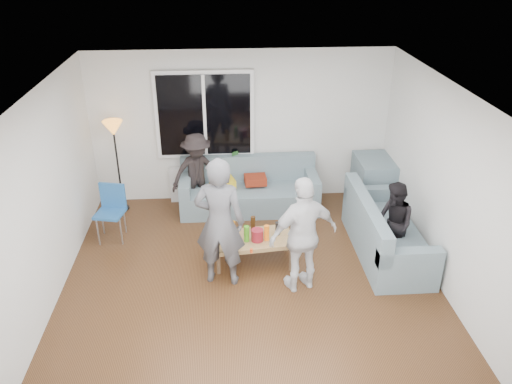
{
  "coord_description": "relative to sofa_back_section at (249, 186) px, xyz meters",
  "views": [
    {
      "loc": [
        -0.33,
        -5.44,
        4.19
      ],
      "look_at": [
        0.1,
        0.6,
        1.15
      ],
      "focal_mm": 35.94,
      "sensor_mm": 36.0,
      "label": 1
    }
  ],
  "objects": [
    {
      "name": "wall_back",
      "position": [
        -0.1,
        0.5,
        0.88
      ],
      "size": [
        5.0,
        0.04,
        2.6
      ],
      "primitive_type": "cube",
      "color": "silver",
      "rests_on": "ground"
    },
    {
      "name": "wall_left",
      "position": [
        -2.62,
        -2.27,
        0.88
      ],
      "size": [
        0.04,
        5.5,
        2.6
      ],
      "primitive_type": "cube",
      "color": "silver",
      "rests_on": "ground"
    },
    {
      "name": "bottle_e",
      "position": [
        0.31,
        -1.53,
        0.07
      ],
      "size": [
        0.07,
        0.07,
        0.19
      ],
      "primitive_type": "cylinder",
      "color": "black",
      "rests_on": "coffee_table"
    },
    {
      "name": "cushion_red",
      "position": [
        0.11,
        0.06,
        0.09
      ],
      "size": [
        0.38,
        0.32,
        0.13
      ],
      "primitive_type": "cube",
      "rotation": [
        0.0,
        0.0,
        0.05
      ],
      "color": "maroon",
      "rests_on": "sofa_back_section"
    },
    {
      "name": "wall_front",
      "position": [
        -0.1,
        -5.04,
        0.88
      ],
      "size": [
        5.0,
        0.04,
        2.6
      ],
      "primitive_type": "cube",
      "color": "silver",
      "rests_on": "ground"
    },
    {
      "name": "potted_plant",
      "position": [
        -0.24,
        0.35,
        0.36
      ],
      "size": [
        0.19,
        0.16,
        0.32
      ],
      "primitive_type": "imported",
      "rotation": [
        0.0,
        0.0,
        -0.08
      ],
      "color": "#2A5F26",
      "rests_on": "radiator"
    },
    {
      "name": "spectator_right",
      "position": [
        1.92,
        -1.7,
        0.18
      ],
      "size": [
        0.58,
        0.68,
        1.21
      ],
      "primitive_type": "imported",
      "rotation": [
        0.0,
        0.0,
        -1.34
      ],
      "color": "black",
      "rests_on": "floor"
    },
    {
      "name": "bottle_a",
      "position": [
        -0.32,
        -1.49,
        0.08
      ],
      "size": [
        0.07,
        0.07,
        0.2
      ],
      "primitive_type": "cylinder",
      "color": "#CA750B",
      "rests_on": "coffee_table"
    },
    {
      "name": "sofa_back_section",
      "position": [
        0.0,
        0.0,
        0.0
      ],
      "size": [
        2.3,
        0.85,
        0.85
      ],
      "primitive_type": null,
      "color": "slate",
      "rests_on": "floor"
    },
    {
      "name": "player_left",
      "position": [
        -0.49,
        -2.01,
        0.47
      ],
      "size": [
        0.72,
        0.54,
        1.79
      ],
      "primitive_type": "imported",
      "rotation": [
        0.0,
        0.0,
        2.96
      ],
      "color": "#4F5055",
      "rests_on": "floor"
    },
    {
      "name": "floor",
      "position": [
        -0.1,
        -2.27,
        -0.45
      ],
      "size": [
        5.0,
        5.5,
        0.04
      ],
      "primitive_type": "cube",
      "color": "#56351C",
      "rests_on": "ground"
    },
    {
      "name": "window_glass",
      "position": [
        -0.7,
        0.38,
        1.12
      ],
      "size": [
        1.5,
        0.02,
        1.35
      ],
      "primitive_type": "cube",
      "color": "black",
      "rests_on": "window_frame"
    },
    {
      "name": "window_frame",
      "position": [
        -0.7,
        0.42,
        1.12
      ],
      "size": [
        1.62,
        0.06,
        1.47
      ],
      "primitive_type": "cube",
      "color": "white",
      "rests_on": "wall_back"
    },
    {
      "name": "player_right",
      "position": [
        0.56,
        -2.22,
        0.37
      ],
      "size": [
        1.01,
        0.66,
        1.59
      ],
      "primitive_type": "imported",
      "rotation": [
        0.0,
        0.0,
        3.46
      ],
      "color": "silver",
      "rests_on": "floor"
    },
    {
      "name": "side_chair",
      "position": [
        -2.15,
        -0.83,
        0.01
      ],
      "size": [
        0.48,
        0.48,
        0.86
      ],
      "primitive_type": null,
      "rotation": [
        0.0,
        0.0,
        -0.22
      ],
      "color": "#245C9C",
      "rests_on": "floor"
    },
    {
      "name": "ceiling",
      "position": [
        -0.1,
        -2.27,
        2.2
      ],
      "size": [
        5.0,
        5.5,
        0.04
      ],
      "primitive_type": "cube",
      "color": "white",
      "rests_on": "ground"
    },
    {
      "name": "bottle_c",
      "position": [
        -0.03,
        -1.41,
        0.09
      ],
      "size": [
        0.07,
        0.07,
        0.23
      ],
      "primitive_type": "cylinder",
      "color": "black",
      "rests_on": "coffee_table"
    },
    {
      "name": "vase",
      "position": [
        -0.86,
        0.35,
        0.28
      ],
      "size": [
        0.17,
        0.17,
        0.17
      ],
      "primitive_type": "imported",
      "rotation": [
        0.0,
        0.0,
        0.02
      ],
      "color": "silver",
      "rests_on": "radiator"
    },
    {
      "name": "sofa_corner",
      "position": [
        2.24,
        0.0,
        0.0
      ],
      "size": [
        0.85,
        0.85,
        0.85
      ],
      "primitive_type": "cube",
      "color": "slate",
      "rests_on": "floor"
    },
    {
      "name": "spectator_back",
      "position": [
        -0.86,
        0.03,
        0.26
      ],
      "size": [
        1.0,
        0.77,
        1.36
      ],
      "primitive_type": "imported",
      "rotation": [
        0.0,
        0.0,
        0.34
      ],
      "color": "black",
      "rests_on": "floor"
    },
    {
      "name": "radiator",
      "position": [
        -0.7,
        0.38,
        -0.11
      ],
      "size": [
        1.3,
        0.12,
        0.62
      ],
      "primitive_type": "cube",
      "color": "silver",
      "rests_on": "floor"
    },
    {
      "name": "bottle_d",
      "position": [
        0.14,
        -1.67,
        0.09
      ],
      "size": [
        0.07,
        0.07,
        0.23
      ],
      "primitive_type": "cylinder",
      "color": "orange",
      "rests_on": "coffee_table"
    },
    {
      "name": "sofa_right_section",
      "position": [
        1.92,
        -1.49,
        0.0
      ],
      "size": [
        2.0,
        0.85,
        0.85
      ],
      "primitive_type": null,
      "rotation": [
        0.0,
        0.0,
        1.57
      ],
      "color": "slate",
      "rests_on": "floor"
    },
    {
      "name": "floor_lamp",
      "position": [
        -2.15,
        0.15,
        0.36
      ],
      "size": [
        0.32,
        0.32,
        1.56
      ],
      "primitive_type": null,
      "color": "orange",
      "rests_on": "floor"
    },
    {
      "name": "pitcher",
      "position": [
        0.01,
        -1.68,
        0.06
      ],
      "size": [
        0.17,
        0.17,
        0.17
      ],
      "primitive_type": "cylinder",
      "color": "maroon",
      "rests_on": "coffee_table"
    },
    {
      "name": "window_mullion",
      "position": [
        -0.7,
        0.37,
        1.12
      ],
      "size": [
        0.05,
        0.03,
        1.35
      ],
      "primitive_type": "cube",
      "color": "white",
      "rests_on": "window_frame"
    },
    {
      "name": "coffee_table",
      "position": [
        -0.03,
        -1.6,
        -0.22
      ],
      "size": [
        1.16,
        0.72,
        0.4
      ],
      "primitive_type": "cube",
      "rotation": [
        0.0,
        0.0,
        0.11
      ],
      "color": "#AB8353",
      "rests_on": "floor"
    },
    {
      "name": "wall_right",
      "position": [
        2.42,
        -2.27,
        0.88
      ],
      "size": [
        0.04,
        5.5,
        2.6
      ],
      "primitive_type": "cube",
      "color": "silver",
      "rests_on": "ground"
    },
    {
      "name": "cushion_yellow",
      "position": [
        -0.45,
        -0.02,
        0.09
      ],
      "size": [
        0.45,
        0.41,
        0.14
      ],
      "primitive_type": "cube",
      "rotation": [
        0.0,
        0.0,
        0.28
      ],
      "color": "gold",
      "rests_on": "sofa_back_section"
    },
    {
      "name": "bottle_b",
      "position": [
        -0.13,
        -1.68,
        0.09
      ],
      "size": [
        0.08,
        0.08,
        0.24
      ],
      "primitive_type": "cylinder",
      "color": "#40921A",
      "rests_on": "coffee_table"
    }
  ]
}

